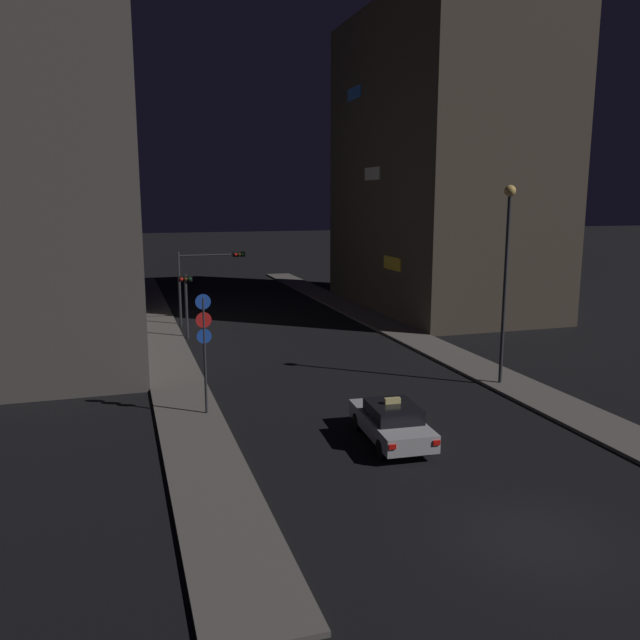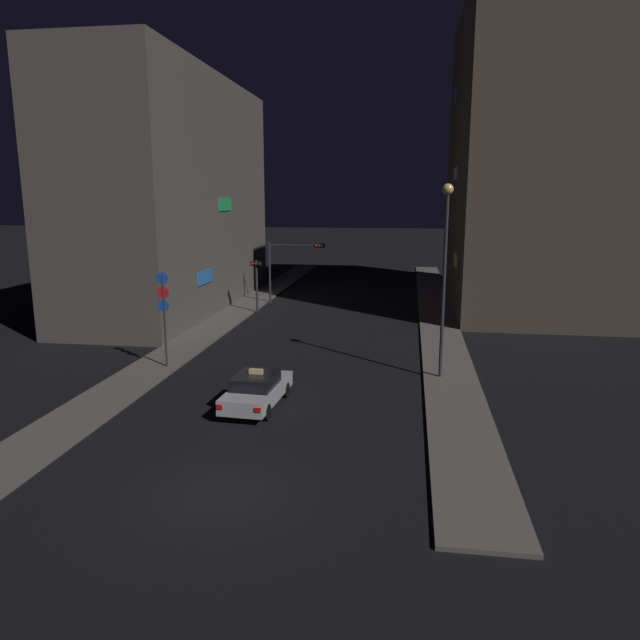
{
  "view_description": "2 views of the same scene",
  "coord_description": "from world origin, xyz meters",
  "px_view_note": "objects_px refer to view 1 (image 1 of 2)",
  "views": [
    {
      "loc": [
        -9.59,
        -12.64,
        8.44
      ],
      "look_at": [
        -0.29,
        16.99,
        2.55
      ],
      "focal_mm": 36.27,
      "sensor_mm": 36.0,
      "label": 1
    },
    {
      "loc": [
        5.19,
        -15.13,
        8.4
      ],
      "look_at": [
        0.45,
        16.29,
        1.78
      ],
      "focal_mm": 33.21,
      "sensor_mm": 36.0,
      "label": 2
    }
  ],
  "objects_px": {
    "traffic_light_left_kerb": "(186,293)",
    "street_lamp_near_block": "(507,255)",
    "traffic_light_overhead": "(206,271)",
    "taxi": "(391,422)",
    "sign_pole_left": "(204,341)"
  },
  "relations": [
    {
      "from": "traffic_light_left_kerb",
      "to": "street_lamp_near_block",
      "type": "relative_size",
      "value": 0.44
    },
    {
      "from": "traffic_light_overhead",
      "to": "traffic_light_left_kerb",
      "type": "height_order",
      "value": "traffic_light_overhead"
    },
    {
      "from": "traffic_light_overhead",
      "to": "street_lamp_near_block",
      "type": "xyz_separation_m",
      "value": [
        10.79,
        -18.57,
        2.32
      ]
    },
    {
      "from": "taxi",
      "to": "sign_pole_left",
      "type": "distance_m",
      "value": 7.79
    },
    {
      "from": "taxi",
      "to": "sign_pole_left",
      "type": "height_order",
      "value": "sign_pole_left"
    },
    {
      "from": "taxi",
      "to": "street_lamp_near_block",
      "type": "height_order",
      "value": "street_lamp_near_block"
    },
    {
      "from": "sign_pole_left",
      "to": "street_lamp_near_block",
      "type": "distance_m",
      "value": 13.7
    },
    {
      "from": "taxi",
      "to": "traffic_light_overhead",
      "type": "relative_size",
      "value": 0.92
    },
    {
      "from": "taxi",
      "to": "street_lamp_near_block",
      "type": "xyz_separation_m",
      "value": [
        7.55,
        4.93,
        5.2
      ]
    },
    {
      "from": "sign_pole_left",
      "to": "street_lamp_near_block",
      "type": "relative_size",
      "value": 0.53
    },
    {
      "from": "traffic_light_left_kerb",
      "to": "street_lamp_near_block",
      "type": "bearing_deg",
      "value": -48.96
    },
    {
      "from": "traffic_light_left_kerb",
      "to": "sign_pole_left",
      "type": "height_order",
      "value": "sign_pole_left"
    },
    {
      "from": "sign_pole_left",
      "to": "street_lamp_near_block",
      "type": "xyz_separation_m",
      "value": [
        13.38,
        0.29,
        2.92
      ]
    },
    {
      "from": "taxi",
      "to": "street_lamp_near_block",
      "type": "distance_m",
      "value": 10.41
    },
    {
      "from": "taxi",
      "to": "traffic_light_overhead",
      "type": "bearing_deg",
      "value": 97.84
    }
  ]
}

